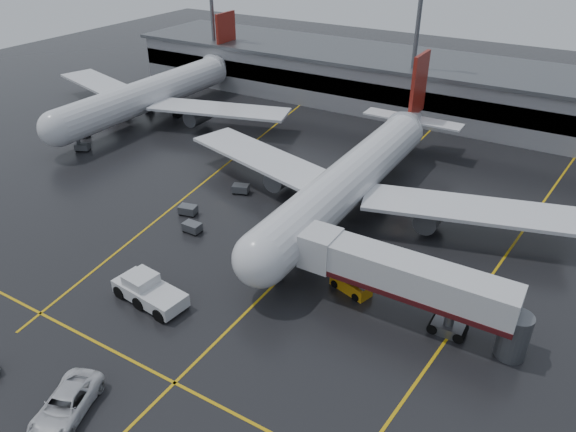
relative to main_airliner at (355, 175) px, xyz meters
The scene contains 19 objects.
ground 10.57m from the main_airliner, 90.00° to the right, with size 220.00×220.00×0.00m, color black.
apron_line_centre 10.57m from the main_airliner, 90.00° to the right, with size 0.25×90.00×0.02m, color gold.
apron_line_stop 31.98m from the main_airliner, 90.00° to the right, with size 60.00×0.25×0.02m, color gold.
apron_line_left 20.44m from the main_airliner, behind, with size 0.25×70.00×0.02m, color gold.
apron_line_right 18.49m from the main_airliner, ahead, with size 0.25×70.00×0.02m, color gold.
terminal 38.23m from the main_airliner, 90.00° to the left, with size 122.00×19.00×8.60m.
light_mast_left 56.34m from the main_airliner, 144.33° to the left, with size 3.00×1.20×25.45m.
light_mast_mid 34.26m from the main_airliner, 98.80° to the left, with size 3.00×1.20×25.45m.
main_airliner is the anchor object (origin of this frame).
second_airliner 43.68m from the main_airliner, 164.05° to the left, with size 48.80×45.60×14.10m.
jet_bridge 19.68m from the main_airliner, 52.90° to the right, with size 19.90×3.40×6.05m.
pushback_tractor 26.95m from the main_airliner, 108.52° to the right, with size 7.48×3.78×2.58m.
belt_loader 16.41m from the main_airliner, 65.75° to the right, with size 4.28×2.83×2.51m.
service_van_a 38.15m from the main_airliner, 96.93° to the right, with size 2.94×6.38×1.77m, color silver.
baggage_cart_a 19.41m from the main_airliner, 132.03° to the right, with size 2.01×1.31×1.12m.
baggage_cart_b 19.73m from the main_airliner, 144.00° to the right, with size 2.24×1.71×1.12m.
baggage_cart_c 14.53m from the main_airliner, 164.04° to the right, with size 2.32×1.89×1.12m.
baggage_cart_d 45.65m from the main_airliner, behind, with size 2.35×1.99×1.12m.
baggage_cart_e 41.57m from the main_airliner, behind, with size 2.37×2.06×1.12m.
Camera 1 is at (22.02, -42.16, 31.17)m, focal length 33.47 mm.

